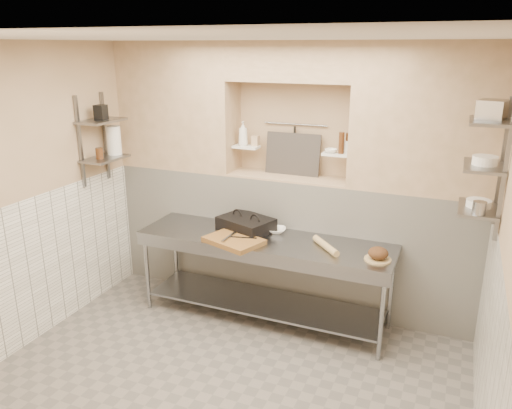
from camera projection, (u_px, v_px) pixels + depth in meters
The scene contains 47 objects.
floor at pixel (219, 392), 4.22m from camera, with size 4.00×3.90×0.10m, color slate.
ceiling at pixel (209, 30), 3.34m from camera, with size 4.00×3.90×0.10m, color silver.
wall_left at pixel (13, 201), 4.53m from camera, with size 0.10×3.90×2.80m, color tan.
wall_back at pixel (297, 173), 5.54m from camera, with size 4.00×0.10×2.80m, color tan.
backwall_lower at pixel (288, 239), 5.53m from camera, with size 4.00×0.40×1.40m, color white.
alcove_sill at pixel (289, 177), 5.32m from camera, with size 1.30×0.40×0.02m, color tan.
backwall_pillar_left at pixel (179, 106), 5.59m from camera, with size 1.35×0.40×1.40m, color tan.
backwall_pillar_right at pixel (426, 119), 4.62m from camera, with size 1.35×0.40×1.40m, color tan.
backwall_header at pixel (292, 61), 4.96m from camera, with size 1.30×0.40×0.40m, color tan.
wainscot_left at pixel (29, 272), 4.72m from camera, with size 0.02×3.90×1.40m, color white.
wainscot_right at pixel (488, 373), 3.27m from camera, with size 0.02×3.90×1.40m, color white.
alcove_shelf_left at pixel (246, 147), 5.41m from camera, with size 0.28×0.16×0.03m, color white.
alcove_shelf_right at pixel (337, 154), 5.05m from camera, with size 0.28×0.16×0.03m, color white.
utensil_rail at pixel (295, 124), 5.30m from camera, with size 0.02×0.02×0.70m, color gray.
hanging_steel at pixel (295, 140), 5.34m from camera, with size 0.02×0.02×0.30m, color black.
splash_panel at pixel (293, 154), 5.34m from camera, with size 0.60×0.02×0.45m, color #383330.
shelf_rail_left_a at pixel (105, 136), 5.48m from camera, with size 0.03×0.03×0.95m, color slate.
shelf_rail_left_b at pixel (80, 142), 5.13m from camera, with size 0.03×0.03×0.95m, color slate.
wall_shelf_left_lower at pixel (105, 158), 5.32m from camera, with size 0.30×0.50×0.03m, color slate.
wall_shelf_left_upper at pixel (102, 121), 5.20m from camera, with size 0.30×0.50×0.03m, color slate.
shelf_rail_right_a at pixel (502, 162), 4.02m from camera, with size 0.03×0.03×1.05m, color slate.
shelf_rail_right_b at pixel (505, 174), 3.67m from camera, with size 0.03×0.03×1.05m, color slate.
wall_shelf_right_lower at pixel (478, 209), 4.00m from camera, with size 0.30×0.50×0.03m, color slate.
wall_shelf_right_mid at pixel (484, 166), 3.89m from camera, with size 0.30×0.50×0.03m, color slate.
wall_shelf_right_upper at pixel (491, 121), 3.79m from camera, with size 0.30×0.50×0.03m, color slate.
prep_table at pixel (264, 262), 5.08m from camera, with size 2.60×0.70×0.90m.
panini_press at pixel (246, 224), 5.19m from camera, with size 0.63×0.54×0.14m.
cutting_board at pixel (234, 241), 4.89m from camera, with size 0.54×0.38×0.05m, color brown.
knife_blade at pixel (243, 238), 4.90m from camera, with size 0.28×0.03×0.01m, color gray.
tongs at pixel (229, 237), 4.90m from camera, with size 0.03×0.03×0.28m, color gray.
mixing_bowl at pixel (276, 230), 5.16m from camera, with size 0.20×0.20×0.05m, color white.
rolling_pin at pixel (326, 246), 4.74m from camera, with size 0.07×0.07×0.43m, color tan.
bread_board at pixel (378, 259), 4.50m from camera, with size 0.24×0.24×0.01m, color tan.
bread_loaf at pixel (378, 253), 4.48m from camera, with size 0.18×0.18×0.11m, color #4C2D19.
bottle_soap at pixel (243, 134), 5.37m from camera, with size 0.10×0.10×0.26m, color white.
jar_alcove at pixel (255, 141), 5.40m from camera, with size 0.07×0.07×0.11m, color tan.
bowl_alcove at pixel (331, 151), 5.04m from camera, with size 0.13×0.13×0.04m, color white.
condiment_a at pixel (348, 143), 5.01m from camera, with size 0.06×0.06×0.20m, color #452511.
condiment_b at pixel (341, 143), 4.98m from camera, with size 0.05×0.05×0.22m, color #452511.
condiment_c at pixel (347, 147), 5.02m from camera, with size 0.07×0.07×0.13m, color white.
jug_left at pixel (114, 140), 5.42m from camera, with size 0.15×0.15×0.31m, color white.
jar_left at pixel (99, 153), 5.22m from camera, with size 0.08×0.08×0.12m, color #452511.
box_left_upper at pixel (101, 112), 5.17m from camera, with size 0.11×0.11×0.15m, color black.
bowl_right at pixel (479, 203), 4.00m from camera, with size 0.19×0.19×0.06m, color white.
canister_right at pixel (479, 208), 3.82m from camera, with size 0.10×0.10×0.10m, color gray.
bowl_right_mid at pixel (485, 160), 3.87m from camera, with size 0.19×0.19×0.07m, color white.
basket_right at pixel (492, 110), 3.77m from camera, with size 0.19×0.23×0.15m, color gray.
Camera 1 is at (1.65, -3.15, 2.75)m, focal length 35.00 mm.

